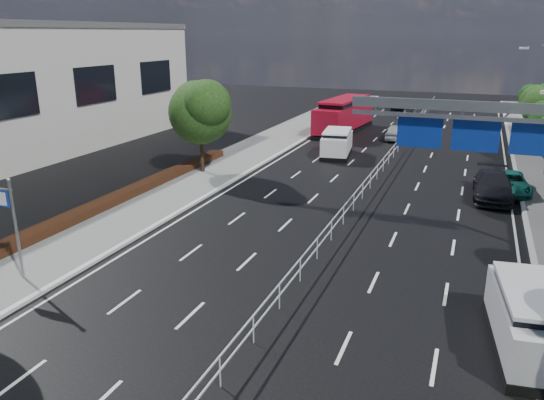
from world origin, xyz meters
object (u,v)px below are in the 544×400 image
(near_car_silver, at_px, (396,132))
(silver_minivan, at_px, (533,321))
(near_car_dark, at_px, (399,104))
(parked_car_teal, at_px, (509,183))
(parked_car_dark, at_px, (493,186))
(red_bus, at_px, (344,114))
(overhead_gantry, at_px, (494,130))
(white_minivan, at_px, (337,143))
(toilet_sign, at_px, (5,211))

(near_car_silver, height_order, silver_minivan, silver_minivan)
(near_car_silver, height_order, near_car_dark, near_car_dark)
(parked_car_teal, bearing_deg, near_car_silver, 114.83)
(parked_car_teal, xyz_separation_m, parked_car_dark, (-0.98, -1.61, 0.14))
(red_bus, height_order, parked_car_dark, red_bus)
(overhead_gantry, bearing_deg, near_car_dark, 102.81)
(white_minivan, xyz_separation_m, red_bus, (-2.13, 10.98, 0.72))
(toilet_sign, height_order, white_minivan, toilet_sign)
(silver_minivan, xyz_separation_m, parked_car_teal, (0.00, 18.61, -0.39))
(near_car_silver, bearing_deg, white_minivan, 65.55)
(parked_car_teal, bearing_deg, parked_car_dark, -128.37)
(overhead_gantry, relative_size, near_car_silver, 2.39)
(overhead_gantry, height_order, near_car_silver, overhead_gantry)
(overhead_gantry, xyz_separation_m, red_bus, (-13.32, 27.85, -3.84))
(red_bus, xyz_separation_m, silver_minivan, (14.88, -35.90, -0.72))
(overhead_gantry, relative_size, near_car_dark, 2.19)
(red_bus, distance_m, parked_car_dark, 23.48)
(parked_car_dark, bearing_deg, toilet_sign, -135.50)
(parked_car_teal, bearing_deg, white_minivan, 146.69)
(overhead_gantry, relative_size, parked_car_teal, 2.17)
(toilet_sign, xyz_separation_m, red_bus, (4.37, 37.90, -1.18))
(red_bus, distance_m, near_car_dark, 18.57)
(white_minivan, relative_size, parked_car_teal, 1.09)
(toilet_sign, relative_size, red_bus, 0.38)
(parked_car_teal, bearing_deg, overhead_gantry, -105.36)
(near_car_dark, relative_size, silver_minivan, 0.88)
(near_car_silver, bearing_deg, toilet_sign, 71.58)
(red_bus, bearing_deg, white_minivan, -73.70)
(near_car_dark, height_order, parked_car_teal, near_car_dark)
(red_bus, relative_size, parked_car_dark, 2.12)
(near_car_silver, distance_m, silver_minivan, 34.89)
(white_minivan, bearing_deg, toilet_sign, -111.34)
(parked_car_dark, bearing_deg, white_minivan, 144.41)
(white_minivan, relative_size, silver_minivan, 0.96)
(toilet_sign, distance_m, white_minivan, 27.77)
(parked_car_dark, bearing_deg, parked_car_teal, 56.97)
(toilet_sign, xyz_separation_m, white_minivan, (6.51, 26.93, -1.90))
(near_car_silver, bearing_deg, red_bus, -25.05)
(red_bus, bearing_deg, parked_car_teal, -43.98)
(red_bus, height_order, near_car_dark, red_bus)
(near_car_silver, distance_m, parked_car_dark, 18.59)
(parked_car_teal, distance_m, parked_car_dark, 1.89)
(near_car_dark, height_order, parked_car_dark, parked_car_dark)
(overhead_gantry, distance_m, near_car_dark, 47.61)
(white_minivan, relative_size, red_bus, 0.45)
(near_car_silver, xyz_separation_m, parked_car_teal, (9.30, -15.01, -0.08))
(red_bus, distance_m, near_car_silver, 6.12)
(white_minivan, xyz_separation_m, parked_car_teal, (12.75, -6.32, -0.39))
(red_bus, relative_size, parked_car_teal, 2.45)
(silver_minivan, bearing_deg, near_car_dark, 95.34)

